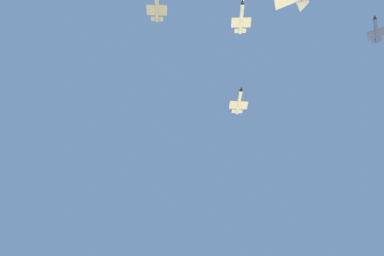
{
  "coord_description": "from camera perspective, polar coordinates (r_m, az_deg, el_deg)",
  "views": [
    {
      "loc": [
        62.97,
        78.05,
        2.17
      ],
      "look_at": [
        5.18,
        38.98,
        75.26
      ],
      "focal_mm": 37.26,
      "sensor_mm": 36.0,
      "label": 1
    }
  ],
  "objects": [
    {
      "name": "chase_jet_lead",
      "position": [
        176.32,
        6.74,
        3.72
      ],
      "size": [
        13.81,
        11.64,
        4.0
      ],
      "rotation": [
        0.0,
        0.0,
        0.66
      ],
      "color": "silver"
    },
    {
      "name": "chase_jet_trailing",
      "position": [
        205.1,
        24.86,
        12.55
      ],
      "size": [
        15.33,
        8.72,
        4.0
      ],
      "rotation": [
        0.0,
        0.0,
        0.2
      ],
      "color": "#38478C"
    },
    {
      "name": "chase_jet_left_wing",
      "position": [
        163.82,
        -5.09,
        16.99
      ],
      "size": [
        13.98,
        11.37,
        4.0
      ],
      "rotation": [
        0.0,
        0.0,
        0.63
      ],
      "color": "#999EA3"
    },
    {
      "name": "chase_jet_high_escort",
      "position": [
        168.81,
        7.07,
        15.26
      ],
      "size": [
        14.25,
        10.89,
        4.0
      ],
      "rotation": [
        0.0,
        0.0,
        0.58
      ],
      "color": "silver"
    }
  ]
}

